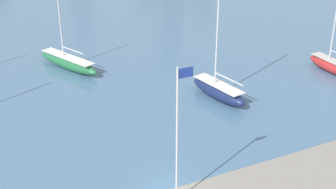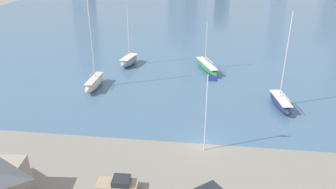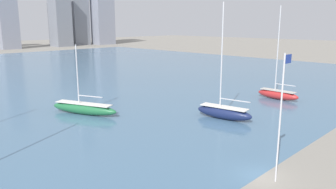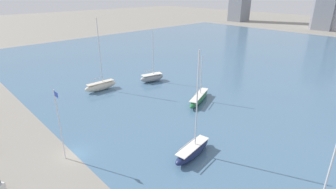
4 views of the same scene
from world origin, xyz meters
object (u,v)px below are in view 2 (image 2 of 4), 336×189
Objects in this scene: sailboat_cream at (95,82)px; sailboat_gray at (129,61)px; sailboat_green at (207,67)px; parked_pickup_tan at (118,185)px; flag_pole at (207,111)px; sailboat_navy at (280,102)px.

sailboat_cream reaches higher than sailboat_gray.
parked_pickup_tan is (-9.05, -38.66, -0.04)m from sailboat_green.
flag_pole reaches higher than parked_pickup_tan.
sailboat_green is at bearing 90.36° from flag_pole.
flag_pole is at bearing 132.23° from parked_pickup_tan.
sailboat_cream reaches higher than flag_pole.
flag_pole is 35.65m from sailboat_gray.
sailboat_cream is 13.54m from sailboat_gray.
sailboat_gray is at bearing 119.39° from flag_pole.
parked_pickup_tan is (11.59, -26.73, -0.33)m from sailboat_cream.
sailboat_cream is 33.15m from sailboat_navy.
parked_pickup_tan is at bearing -135.67° from flag_pole.
sailboat_navy is 31.26m from parked_pickup_tan.
sailboat_navy is (29.45, -16.97, -0.08)m from sailboat_gray.
flag_pole is 30.04m from sailboat_green.
sailboat_cream is 1.08× the size of sailboat_navy.
sailboat_green is (17.16, -1.15, -0.21)m from sailboat_gray.
sailboat_green is at bearing 31.57° from sailboat_cream.
sailboat_gray is at bearing -170.59° from parked_pickup_tan.
flag_pole is 18.99m from sailboat_navy.
sailboat_green is at bearing 118.69° from sailboat_navy.
sailboat_cream is 3.70× the size of parked_pickup_tan.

